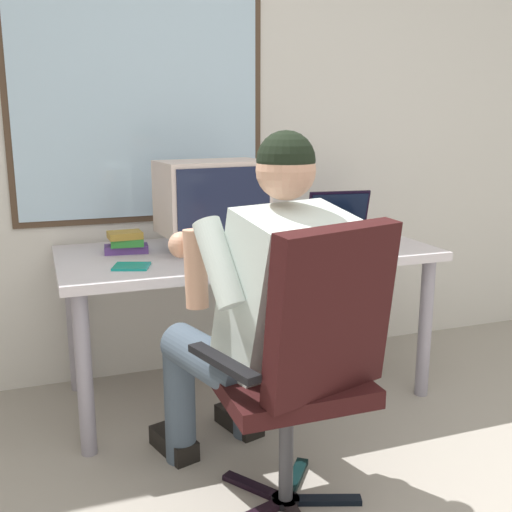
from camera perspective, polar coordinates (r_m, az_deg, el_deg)
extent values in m
cube|color=silver|center=(3.19, -3.98, 12.13)|extent=(5.82, 0.06, 2.56)
cube|color=#4C3828|center=(3.08, -10.85, 14.56)|extent=(1.24, 0.01, 1.23)
cube|color=silver|center=(3.07, -10.84, 14.57)|extent=(1.18, 0.02, 1.17)
cylinder|color=gray|center=(2.51, -15.74, -10.63)|extent=(0.06, 0.06, 0.68)
cylinder|color=gray|center=(3.02, 15.52, -6.51)|extent=(0.06, 0.06, 0.68)
cylinder|color=gray|center=(3.10, -16.67, -6.10)|extent=(0.06, 0.06, 0.68)
cylinder|color=gray|center=(3.53, 9.62, -3.40)|extent=(0.06, 0.06, 0.68)
cube|color=silver|center=(2.84, -0.81, 0.28)|extent=(1.71, 0.77, 0.04)
cube|color=black|center=(2.31, 6.31, -21.73)|extent=(0.27, 0.13, 0.02)
cube|color=black|center=(2.41, 3.63, -20.11)|extent=(0.20, 0.24, 0.02)
cube|color=black|center=(2.36, -0.13, -20.80)|extent=(0.19, 0.24, 0.02)
cylinder|color=black|center=(2.30, 2.77, -21.85)|extent=(0.10, 0.10, 0.02)
cylinder|color=#3F3F44|center=(2.18, 2.84, -17.09)|extent=(0.05, 0.05, 0.42)
cube|color=black|center=(2.08, 2.91, -11.57)|extent=(0.47, 0.47, 0.06)
cube|color=black|center=(1.83, 7.11, -5.28)|extent=(0.46, 0.25, 0.53)
cube|color=black|center=(2.19, 8.15, -6.71)|extent=(0.14, 0.33, 0.02)
cube|color=black|center=(1.89, -3.14, -9.90)|extent=(0.14, 0.33, 0.02)
cylinder|color=#445262|center=(2.34, 2.27, -7.87)|extent=(0.27, 0.46, 0.15)
cylinder|color=#445262|center=(2.59, -0.85, -11.57)|extent=(0.12, 0.12, 0.49)
cube|color=black|center=(2.73, -1.60, -15.07)|extent=(0.16, 0.26, 0.08)
cylinder|color=#445262|center=(2.17, -4.43, -9.64)|extent=(0.27, 0.46, 0.15)
cylinder|color=#445262|center=(2.44, -7.14, -13.34)|extent=(0.12, 0.12, 0.49)
cube|color=black|center=(2.58, -7.69, -16.94)|extent=(0.16, 0.26, 0.08)
cube|color=silver|center=(2.00, 2.67, -3.36)|extent=(0.46, 0.43, 0.58)
sphere|color=tan|center=(1.92, 2.80, 8.03)|extent=(0.19, 0.19, 0.19)
sphere|color=black|center=(1.92, 2.81, 8.92)|extent=(0.19, 0.19, 0.19)
cylinder|color=silver|center=(2.15, 6.42, 0.99)|extent=(0.14, 0.22, 0.29)
cylinder|color=tan|center=(2.24, 4.79, -2.08)|extent=(0.12, 0.17, 0.27)
sphere|color=tan|center=(2.28, 4.13, -2.51)|extent=(0.09, 0.09, 0.09)
cylinder|color=silver|center=(1.88, -3.46, -0.66)|extent=(0.15, 0.24, 0.29)
cylinder|color=tan|center=(2.01, -5.65, -1.20)|extent=(0.10, 0.11, 0.26)
sphere|color=tan|center=(2.07, -6.99, 1.04)|extent=(0.09, 0.09, 0.09)
cube|color=beige|center=(2.80, -4.04, 0.64)|extent=(0.26, 0.21, 0.02)
cylinder|color=beige|center=(2.79, -4.05, 1.54)|extent=(0.04, 0.04, 0.07)
cube|color=beige|center=(2.75, -4.12, 5.56)|extent=(0.50, 0.33, 0.32)
cube|color=#191E38|center=(2.62, -2.92, 5.20)|extent=(0.43, 0.06, 0.28)
cube|color=black|center=(3.01, 8.61, 1.38)|extent=(0.34, 0.27, 0.02)
cube|color=black|center=(3.00, 8.62, 1.56)|extent=(0.31, 0.24, 0.00)
cube|color=black|center=(3.12, 7.66, 4.05)|extent=(0.33, 0.10, 0.22)
cube|color=#0F1933|center=(3.11, 7.72, 3.98)|extent=(0.30, 0.09, 0.20)
cylinder|color=silver|center=(2.73, 3.40, 0.20)|extent=(0.06, 0.06, 0.00)
cylinder|color=silver|center=(2.72, 3.41, 0.86)|extent=(0.01, 0.01, 0.06)
cylinder|color=silver|center=(2.71, 3.43, 2.14)|extent=(0.08, 0.08, 0.06)
cylinder|color=#5E0E13|center=(2.72, 3.42, 1.82)|extent=(0.07, 0.07, 0.03)
cube|color=#5A3888|center=(2.82, -12.02, 0.65)|extent=(0.20, 0.12, 0.03)
cube|color=#2F8936|center=(2.80, -11.96, 1.29)|extent=(0.15, 0.11, 0.03)
cube|color=#A98131|center=(2.79, -12.15, 1.93)|extent=(0.15, 0.12, 0.03)
cube|color=teal|center=(2.54, -11.55, -0.96)|extent=(0.18, 0.17, 0.01)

